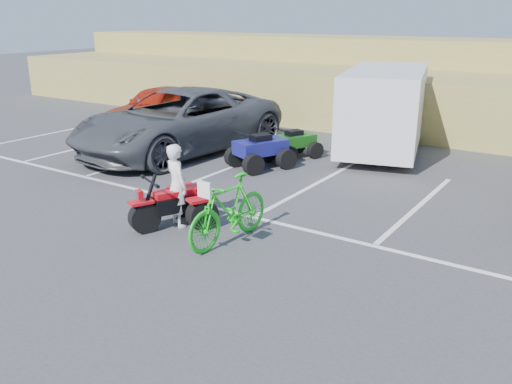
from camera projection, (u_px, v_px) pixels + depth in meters
The scene contains 11 objects.
ground at pixel (178, 258), 9.56m from camera, with size 100.00×100.00×0.00m, color #3C3C3F.
parking_stripes at pixel (326, 203), 12.32m from camera, with size 28.00×5.16×0.01m.
grass_embankment at pixel (438, 85), 21.35m from camera, with size 40.00×8.50×3.10m.
red_trike_atv at pixel (172, 226), 10.97m from camera, with size 1.23×1.64×1.07m, color red, non-canonical shape.
rider at pixel (177, 185), 10.78m from camera, with size 0.62×0.40×1.69m, color white.
green_dirt_bike at pixel (229, 210), 10.03m from camera, with size 0.60×2.13×1.28m, color #14BF19.
grey_pickup at pixel (179, 121), 16.62m from camera, with size 3.19×6.93×1.93m, color #404347.
red_car at pixel (158, 106), 20.54m from camera, with size 1.81×4.51×1.54m, color #9B1908.
cargo_trailer at pixel (385, 108), 16.55m from camera, with size 3.50×5.80×2.53m.
quad_atv_blue at pixel (260, 168), 15.15m from camera, with size 1.22×1.63×1.06m, color navy, non-canonical shape.
quad_atv_green at pixel (294, 157), 16.24m from camera, with size 1.06×1.42×0.93m, color #144F12, non-canonical shape.
Camera 1 is at (5.99, -6.48, 4.10)m, focal length 38.00 mm.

